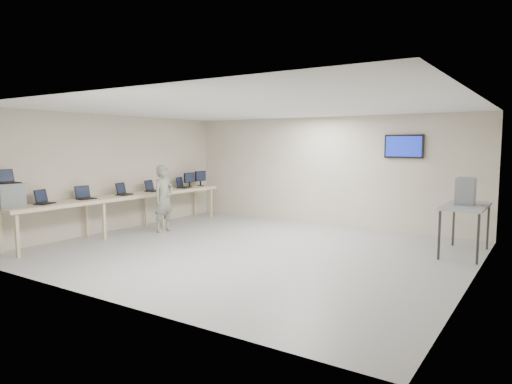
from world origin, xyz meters
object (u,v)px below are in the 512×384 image
Objects in this scene: workbench at (127,198)px; soldier at (164,199)px; side_table at (466,209)px; equipment_box at (10,196)px.

workbench is 0.89m from soldier.
soldier is 6.61m from side_table.
workbench is 7.46m from side_table.
equipment_box is 0.29× the size of side_table.
workbench is 13.02× the size of equipment_box.
workbench is at bearing -164.53° from side_table.
side_table reaches higher than workbench.
equipment_box is 8.66m from side_table.
side_table is at bearing 44.07° from equipment_box.
equipment_box is at bearing 167.25° from soldier.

